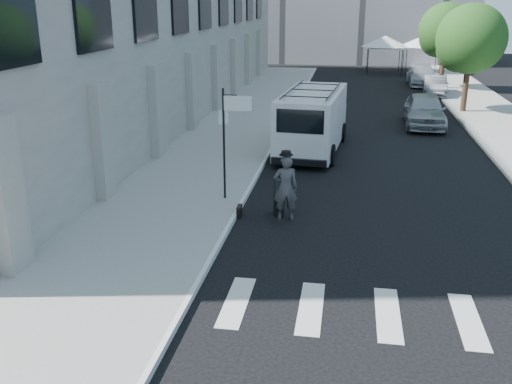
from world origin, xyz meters
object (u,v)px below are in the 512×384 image
(suitcase, at_px, (279,205))
(cargo_van, at_px, (313,120))
(briefcase, at_px, (239,211))
(businessman, at_px, (286,188))
(parked_car_a, at_px, (425,110))
(parked_car_b, at_px, (435,86))
(parked_car_c, at_px, (422,75))

(suitcase, distance_m, cargo_van, 8.05)
(briefcase, bearing_deg, suitcase, 15.91)
(businessman, xyz_separation_m, parked_car_a, (5.52, 14.11, -0.15))
(briefcase, height_order, cargo_van, cargo_van)
(suitcase, relative_size, parked_car_a, 0.24)
(suitcase, bearing_deg, parked_car_a, 50.62)
(parked_car_a, xyz_separation_m, parked_car_b, (1.80, 10.01, -0.15))
(parked_car_a, bearing_deg, parked_car_b, 81.73)
(suitcase, height_order, parked_car_a, parked_car_a)
(briefcase, bearing_deg, parked_car_a, 61.67)
(parked_car_b, bearing_deg, parked_car_a, -94.74)
(cargo_van, distance_m, parked_car_c, 21.93)
(briefcase, height_order, parked_car_c, parked_car_c)
(suitcase, relative_size, cargo_van, 0.17)
(parked_car_b, relative_size, parked_car_c, 0.82)
(businessman, bearing_deg, suitcase, -68.23)
(briefcase, xyz_separation_m, suitcase, (1.14, 0.37, 0.14))
(briefcase, relative_size, parked_car_b, 0.11)
(suitcase, height_order, cargo_van, cargo_van)
(briefcase, bearing_deg, businessman, -2.27)
(parked_car_c, bearing_deg, businessman, -104.02)
(cargo_van, xyz_separation_m, parked_car_c, (6.82, 20.84, -0.58))
(parked_car_b, height_order, parked_car_c, parked_car_c)
(businessman, relative_size, briefcase, 4.47)
(parked_car_a, relative_size, parked_car_c, 0.97)
(suitcase, bearing_deg, parked_car_c, 59.19)
(businessman, distance_m, parked_car_b, 25.20)
(businessman, bearing_deg, parked_car_c, -114.64)
(cargo_van, height_order, parked_car_a, cargo_van)
(briefcase, height_order, parked_car_b, parked_car_b)
(parked_car_c, bearing_deg, parked_car_a, -96.22)
(suitcase, bearing_deg, cargo_van, 70.05)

